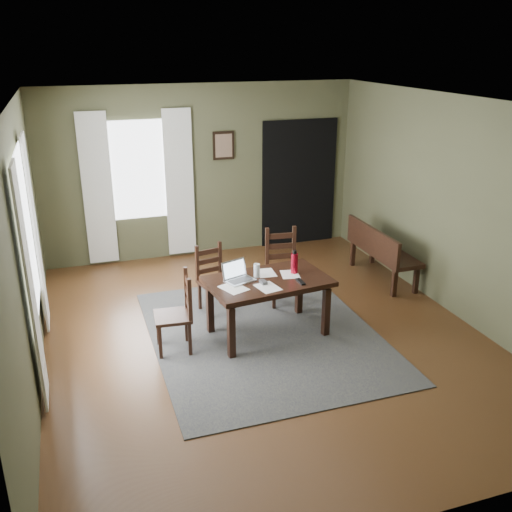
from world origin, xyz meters
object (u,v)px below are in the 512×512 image
object	(u,v)px
chair_back_right	(283,267)
laptop	(237,275)
chair_end	(177,314)
chair_back_left	(214,280)
dining_table	(268,286)
bench	(380,248)
water_bottle	(294,263)

from	to	relation	value
chair_back_right	laptop	world-z (taller)	chair_back_right
chair_end	chair_back_left	bearing A→B (deg)	148.42
dining_table	chair_back_left	xyz separation A→B (m)	(-0.45, 0.82, -0.19)
bench	laptop	xyz separation A→B (m)	(-2.44, -0.97, 0.29)
bench	laptop	distance (m)	2.64
chair_end	laptop	bearing A→B (deg)	104.87
laptop	dining_table	bearing A→B (deg)	-34.56
bench	laptop	size ratio (longest dim) A/B	3.63
chair_end	chair_back_left	size ratio (longest dim) A/B	1.06
chair_back_left	bench	bearing A→B (deg)	-7.14
chair_back_right	dining_table	bearing A→B (deg)	-115.23
laptop	water_bottle	bearing A→B (deg)	-20.78
chair_back_left	dining_table	bearing A→B (deg)	-74.16
chair_back_left	chair_back_right	distance (m)	0.95
chair_back_right	bench	world-z (taller)	chair_back_right
laptop	water_bottle	xyz separation A→B (m)	(0.70, -0.01, 0.07)
laptop	water_bottle	world-z (taller)	water_bottle
chair_end	dining_table	bearing A→B (deg)	96.98
dining_table	chair_end	distance (m)	1.10
dining_table	laptop	xyz separation A→B (m)	(-0.34, 0.09, 0.14)
chair_end	bench	distance (m)	3.37
chair_back_right	laptop	distance (m)	1.14
chair_back_right	bench	xyz separation A→B (m)	(1.60, 0.25, -0.01)
chair_end	bench	xyz separation A→B (m)	(3.18, 1.10, 0.02)
water_bottle	chair_back_left	bearing A→B (deg)	137.11
dining_table	water_bottle	distance (m)	0.42
chair_back_right	chair_back_left	bearing A→B (deg)	-174.25
chair_end	chair_back_right	world-z (taller)	chair_back_right
chair_end	chair_back_right	size ratio (longest dim) A/B	0.93
chair_end	laptop	world-z (taller)	same
dining_table	chair_back_left	world-z (taller)	chair_back_left
dining_table	water_bottle	xyz separation A→B (m)	(0.36, 0.08, 0.22)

